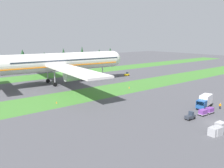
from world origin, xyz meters
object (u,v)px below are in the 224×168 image
object	(u,v)px
pushback_tractor	(127,74)
taxiway_marker_1	(57,102)
ground_crew_marshaller	(220,106)
uld_container_1	(220,126)
baggage_tug	(190,116)
catering_truck	(205,101)
cargo_dolly_second	(210,110)
taxiway_marker_0	(129,87)
airliner	(56,62)
uld_container_0	(217,131)
cargo_dolly_lead	(203,112)
uld_container_2	(214,132)

from	to	relation	value
pushback_tractor	taxiway_marker_1	distance (m)	54.82
ground_crew_marshaller	taxiway_marker_1	distance (m)	46.94
ground_crew_marshaller	uld_container_1	world-z (taller)	ground_crew_marshaller
ground_crew_marshaller	baggage_tug	bearing A→B (deg)	65.57
baggage_tug	catering_truck	distance (m)	11.72
cargo_dolly_second	taxiway_marker_0	bearing A→B (deg)	-1.65
catering_truck	taxiway_marker_0	world-z (taller)	catering_truck
catering_truck	ground_crew_marshaller	world-z (taller)	catering_truck
airliner	pushback_tractor	bearing A→B (deg)	90.00
ground_crew_marshaller	uld_container_0	world-z (taller)	uld_container_0
cargo_dolly_lead	airliner	bearing A→B (deg)	15.40
catering_truck	taxiway_marker_0	bearing A→B (deg)	-11.18
baggage_tug	cargo_dolly_second	size ratio (longest dim) A/B	1.17
ground_crew_marshaller	taxiway_marker_1	world-z (taller)	ground_crew_marshaller
baggage_tug	uld_container_0	xyz separation A→B (m)	(-3.50, -8.44, 0.06)
airliner	pushback_tractor	size ratio (longest dim) A/B	29.46
airliner	catering_truck	bearing A→B (deg)	22.65
taxiway_marker_0	uld_container_1	bearing A→B (deg)	-105.73
airliner	taxiway_marker_0	distance (m)	32.39
uld_container_2	taxiway_marker_0	world-z (taller)	uld_container_2
taxiway_marker_1	baggage_tug	bearing A→B (deg)	-59.20
airliner	uld_container_1	bearing A→B (deg)	10.47
catering_truck	uld_container_2	xyz separation A→B (m)	(-15.65, -11.03, -1.10)
baggage_tug	catering_truck	xyz separation A→B (m)	(11.31, 2.84, 1.14)
uld_container_1	taxiway_marker_1	world-z (taller)	uld_container_1
ground_crew_marshaller	taxiway_marker_1	bearing A→B (deg)	22.41
uld_container_1	taxiway_marker_0	distance (m)	43.40
baggage_tug	taxiway_marker_0	world-z (taller)	baggage_tug
cargo_dolly_lead	uld_container_0	bearing A→B (deg)	137.69
pushback_tractor	taxiway_marker_0	xyz separation A→B (m)	(-18.50, -22.02, -0.49)
baggage_tug	uld_container_1	distance (m)	7.51
airliner	uld_container_0	world-z (taller)	airliner
catering_truck	cargo_dolly_lead	bearing A→B (deg)	106.16
ground_crew_marshaller	taxiway_marker_0	world-z (taller)	ground_crew_marshaller
baggage_tug	catering_truck	size ratio (longest dim) A/B	0.37
baggage_tug	ground_crew_marshaller	distance (m)	13.72
ground_crew_marshaller	uld_container_2	distance (m)	19.65
cargo_dolly_second	pushback_tractor	distance (m)	61.01
catering_truck	taxiway_marker_0	xyz separation A→B (m)	(0.17, 31.42, -1.62)
uld_container_0	uld_container_2	xyz separation A→B (m)	(-0.84, 0.26, -0.03)
airliner	ground_crew_marshaller	size ratio (longest dim) A/B	45.74
uld_container_2	pushback_tractor	bearing A→B (deg)	61.97
airliner	pushback_tractor	world-z (taller)	airliner
airliner	uld_container_0	xyz separation A→B (m)	(3.31, -67.88, -8.42)
baggage_tug	cargo_dolly_lead	distance (m)	5.03
cargo_dolly_lead	taxiway_marker_1	bearing A→B (deg)	40.75
ground_crew_marshaller	taxiway_marker_0	size ratio (longest dim) A/B	2.65
ground_crew_marshaller	uld_container_0	size ratio (longest dim) A/B	0.87
cargo_dolly_lead	cargo_dolly_second	xyz separation A→B (m)	(2.89, -0.21, 0.00)
cargo_dolly_second	uld_container_2	distance (m)	14.41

